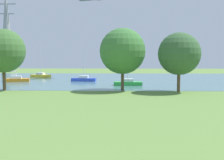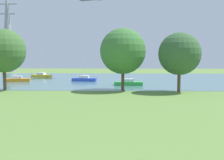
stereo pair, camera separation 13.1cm
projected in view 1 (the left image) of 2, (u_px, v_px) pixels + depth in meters
name	position (u px, v px, depth m)	size (l,w,h in m)	color
ground_plane	(100.00, 100.00, 31.01)	(160.00, 160.00, 0.00)	olive
water_surface	(110.00, 79.00, 58.89)	(140.00, 40.00, 0.02)	slate
sailboat_yellow	(41.00, 75.00, 64.41)	(5.03, 2.88, 7.25)	yellow
sailboat_blue	(84.00, 79.00, 54.18)	(4.91, 1.91, 6.32)	blue
sailboat_green	(128.00, 83.00, 46.36)	(4.83, 1.60, 7.01)	green
sailboat_orange	(16.00, 79.00, 53.04)	(5.02, 2.66, 6.39)	orange
tree_west_near	(3.00, 51.00, 39.01)	(6.27, 6.27, 8.85)	brown
tree_east_near	(123.00, 51.00, 39.06)	(6.59, 6.59, 8.96)	brown
tree_mid_shore	(179.00, 54.00, 37.38)	(5.83, 5.83, 8.19)	brown
electricity_pylon	(7.00, 30.00, 85.93)	(6.40, 4.40, 26.53)	gray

